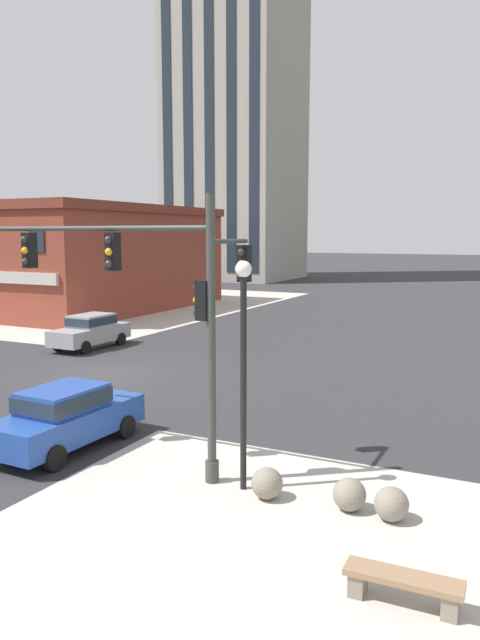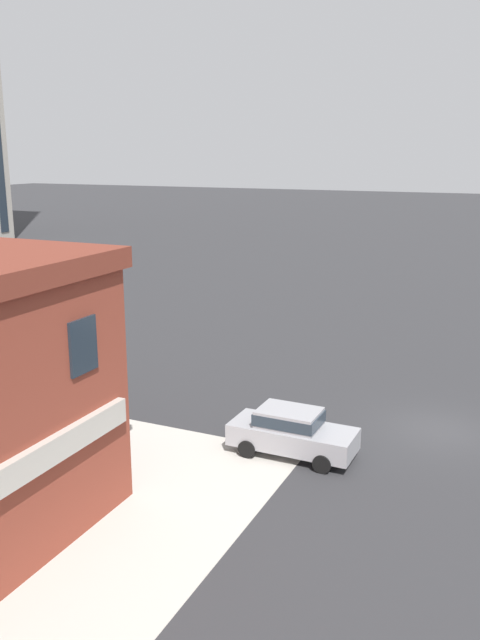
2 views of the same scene
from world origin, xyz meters
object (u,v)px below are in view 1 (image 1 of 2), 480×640
Objects in this scene: bollard_sphere_curb_a at (267,483)px; bollard_sphere_curb_c at (391,504)px; car_main_southbound_near at (66,415)px; street_lamp_corner_near at (243,348)px; bollard_sphere_curb_b at (349,495)px; car_main_northbound_far at (91,330)px; bench_near_signal at (403,585)px; traffic_signal_main at (164,298)px.

bollard_sphere_curb_c is (2.63, 0.15, 0.00)m from bollard_sphere_curb_a.
car_main_southbound_near is at bearing 175.02° from bollard_sphere_curb_a.
bollard_sphere_curb_c is 0.14× the size of street_lamp_corner_near.
bollard_sphere_curb_b is 7.82m from car_main_southbound_near.
bollard_sphere_curb_a is 2.64m from bollard_sphere_curb_c.
car_main_northbound_far and car_main_southbound_near have the same top height.
car_main_southbound_near is at bearing -52.70° from car_main_northbound_far.
street_lamp_corner_near is (-4.08, 2.80, 2.90)m from bench_near_signal.
car_main_northbound_far is at bearing 140.65° from bollard_sphere_curb_a.
car_main_northbound_far is at bearing 145.43° from bollard_sphere_curb_c.
traffic_signal_main is at bearing 173.47° from street_lamp_corner_near.
traffic_signal_main is 7.96m from bench_near_signal.
bollard_sphere_curb_a is at bearing -39.35° from car_main_northbound_far.
bollard_sphere_curb_b and bollard_sphere_curb_c have the same top height.
street_lamp_corner_near is (-2.43, 0.01, 2.88)m from bollard_sphere_curb_b.
street_lamp_corner_near is 1.15× the size of car_main_southbound_near.
bollard_sphere_curb_a is 1.00× the size of bollard_sphere_curb_b.
car_main_northbound_far is (-15.01, 12.31, 0.57)m from bollard_sphere_curb_a.
bollard_sphere_curb_a is at bearing -18.56° from street_lamp_corner_near.
bollard_sphere_curb_a is 0.14× the size of street_lamp_corner_near.
car_main_northbound_far is at bearing 141.05° from bench_near_signal.
traffic_signal_main is at bearing -0.88° from car_main_southbound_near.
bench_near_signal is (3.40, -2.57, -0.02)m from bollard_sphere_curb_a.
traffic_signal_main is at bearing 176.59° from bollard_sphere_curb_c.
car_main_southbound_near is at bearing 176.82° from street_lamp_corner_near.
car_main_southbound_near is (-9.44, 3.10, 0.59)m from bench_near_signal.
bollard_sphere_curb_b is at bearing -2.23° from car_main_southbound_near.
car_main_northbound_far is (-12.16, 11.83, -3.28)m from traffic_signal_main.
car_main_southbound_near reaches higher than bench_near_signal.
car_main_northbound_far is (-17.64, 12.16, 0.57)m from bollard_sphere_curb_c.
bench_near_signal is at bearing -25.99° from traffic_signal_main.
bollard_sphere_curb_c is 0.38× the size of bench_near_signal.
bollard_sphere_curb_c is 8.70m from car_main_southbound_near.
street_lamp_corner_near is 18.89m from car_main_northbound_far.
car_main_northbound_far is (-14.33, 12.08, -2.31)m from street_lamp_corner_near.
traffic_signal_main is 1.38× the size of street_lamp_corner_near.
street_lamp_corner_near is at bearing 179.88° from bollard_sphere_curb_b.
street_lamp_corner_near is (-0.68, 0.23, 2.88)m from bollard_sphere_curb_a.
traffic_signal_main is at bearing -44.22° from car_main_northbound_far.
bollard_sphere_curb_b is 1.00× the size of bollard_sphere_curb_c.
bollard_sphere_curb_a is 0.38× the size of bench_near_signal.
bollard_sphere_curb_c is at bearing -2.48° from car_main_southbound_near.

